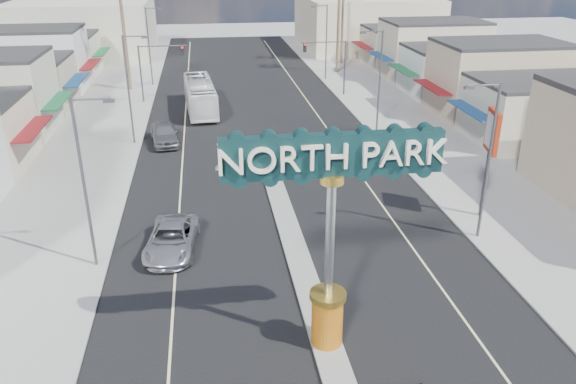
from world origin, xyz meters
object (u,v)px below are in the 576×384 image
object	(u,v)px
streetlight_r_far	(325,39)
bank_pylon_sign	(491,137)
traffic_signal_right	(329,57)
streetlight_r_mid	(378,77)
suv_left	(172,239)
city_bus	(200,95)
streetlight_l_far	(150,43)
traffic_signal_left	(157,62)
gateway_sign	(331,219)
streetlight_l_mid	(130,85)
streetlight_l_near	(86,177)
streetlight_r_near	(487,155)
car_parked_left	(164,133)

from	to	relation	value
streetlight_r_far	bank_pylon_sign	xyz separation A→B (m)	(1.57, -39.42, 0.09)
traffic_signal_right	bank_pylon_sign	xyz separation A→B (m)	(2.81, -31.41, 0.88)
streetlight_r_mid	suv_left	distance (m)	25.92
streetlight_r_far	city_bus	distance (m)	19.89
streetlight_l_far	bank_pylon_sign	world-z (taller)	streetlight_l_far
streetlight_r_mid	bank_pylon_sign	world-z (taller)	streetlight_r_mid
traffic_signal_left	traffic_signal_right	distance (m)	18.37
gateway_sign	streetlight_r_far	xyz separation A→B (m)	(10.43, 50.02, -0.86)
traffic_signal_left	suv_left	distance (m)	33.23
traffic_signal_right	suv_left	size ratio (longest dim) A/B	1.10
streetlight_l_mid	streetlight_r_far	xyz separation A→B (m)	(20.87, 22.00, 0.00)
traffic_signal_right	streetlight_l_mid	bearing A→B (deg)	-144.50
traffic_signal_left	streetlight_l_mid	distance (m)	14.07
traffic_signal_left	streetlight_l_near	bearing A→B (deg)	-92.10
gateway_sign	city_bus	distance (m)	38.48
streetlight_l_far	traffic_signal_right	bearing A→B (deg)	-22.20
streetlight_r_near	car_parked_left	distance (m)	27.43
gateway_sign	bank_pylon_sign	world-z (taller)	gateway_sign
streetlight_l_far	city_bus	xyz separation A→B (m)	(5.48, -12.11, -3.49)
traffic_signal_left	streetlight_r_far	xyz separation A→B (m)	(19.62, 8.01, 0.79)
bank_pylon_sign	suv_left	bearing A→B (deg)	-163.08
gateway_sign	city_bus	world-z (taller)	gateway_sign
traffic_signal_left	traffic_signal_right	size ratio (longest dim) A/B	1.00
streetlight_l_mid	streetlight_r_mid	xyz separation A→B (m)	(20.87, 0.00, 0.00)
traffic_signal_left	city_bus	size ratio (longest dim) A/B	0.53
traffic_signal_right	streetlight_l_near	xyz separation A→B (m)	(-19.62, -33.99, 0.79)
car_parked_left	bank_pylon_sign	size ratio (longest dim) A/B	0.79
traffic_signal_right	streetlight_l_near	distance (m)	39.26
streetlight_l_far	car_parked_left	distance (m)	22.69
streetlight_l_mid	suv_left	bearing A→B (deg)	-78.90
streetlight_r_near	streetlight_r_mid	xyz separation A→B (m)	(0.00, 20.00, 0.00)
traffic_signal_right	car_parked_left	distance (m)	22.58
traffic_signal_left	bank_pylon_sign	size ratio (longest dim) A/B	0.90
streetlight_r_far	bank_pylon_sign	size ratio (longest dim) A/B	1.35
gateway_sign	bank_pylon_sign	bearing A→B (deg)	41.47
gateway_sign	traffic_signal_left	distance (m)	43.04
streetlight_r_far	car_parked_left	xyz separation A→B (m)	(-18.49, -22.18, -4.17)
traffic_signal_left	streetlight_l_mid	size ratio (longest dim) A/B	0.67
streetlight_r_mid	streetlight_r_far	size ratio (longest dim) A/B	1.00
traffic_signal_left	streetlight_r_far	distance (m)	21.20
streetlight_r_near	car_parked_left	xyz separation A→B (m)	(-18.49, 19.82, -4.17)
streetlight_l_near	traffic_signal_left	bearing A→B (deg)	87.90
traffic_signal_right	streetlight_r_near	world-z (taller)	streetlight_r_near
traffic_signal_right	bank_pylon_sign	distance (m)	31.55
traffic_signal_left	city_bus	bearing A→B (deg)	-44.13
streetlight_l_far	city_bus	world-z (taller)	streetlight_l_far
traffic_signal_right	bank_pylon_sign	world-z (taller)	bank_pylon_sign
traffic_signal_right	streetlight_r_far	distance (m)	8.14
streetlight_l_near	city_bus	xyz separation A→B (m)	(5.48, 29.89, -3.49)
streetlight_l_mid	streetlight_r_mid	world-z (taller)	same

